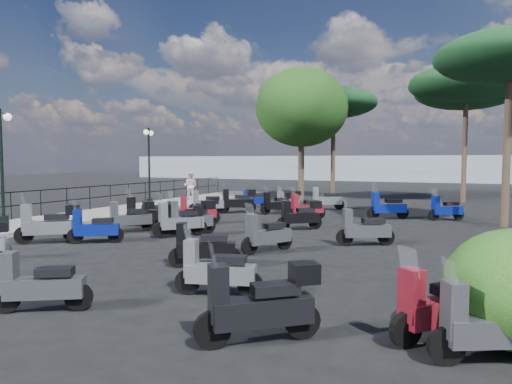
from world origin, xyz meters
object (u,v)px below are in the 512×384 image
at_px(scooter_10, 198,211).
at_px(pine_1, 466,84).
at_px(scooter_27, 387,207).
at_px(scooter_3, 144,214).
at_px(scooter_16, 278,204).
at_px(pine_0, 467,92).
at_px(lamp_post_1, 1,158).
at_px(scooter_23, 326,200).
at_px(scooter_26, 364,229).
at_px(scooter_17, 288,201).
at_px(scooter_18, 216,271).
at_px(scooter_2, 131,217).
at_px(scooter_21, 300,216).
at_px(scooter_4, 238,201).
at_px(scooter_11, 254,200).
at_px(scooter_28, 446,209).
at_px(scooter_13, 39,285).
at_px(pedestrian_far, 190,186).
at_px(scooter_20, 266,235).
at_px(scooter_19, 260,305).
at_px(scooter_1, 49,224).
at_px(pine_2, 334,103).
at_px(scooter_8, 180,221).
at_px(scooter_24, 439,308).
at_px(scooter_5, 207,203).
at_px(scooter_25, 496,325).
at_px(scooter_22, 306,208).
at_px(lamp_post_2, 149,160).
at_px(scooter_7, 94,228).
at_px(scooter_9, 190,218).
at_px(broadleaf_tree, 302,108).
at_px(pine_3, 511,57).
at_px(scooter_14, 203,248).
at_px(scooter_15, 179,221).

relative_size(scooter_10, pine_1, 0.19).
bearing_deg(scooter_27, scooter_3, 93.05).
bearing_deg(scooter_16, pine_0, -77.70).
relative_size(lamp_post_1, scooter_23, 2.58).
height_order(scooter_26, pine_1, pine_1).
height_order(scooter_3, scooter_17, scooter_3).
xyz_separation_m(pine_0, pine_1, (-0.02, -1.42, 0.28)).
relative_size(scooter_18, scooter_27, 1.01).
height_order(scooter_2, scooter_21, scooter_2).
bearing_deg(scooter_4, scooter_26, -169.71).
bearing_deg(scooter_11, lamp_post_1, 113.03).
bearing_deg(scooter_28, scooter_26, 127.13).
bearing_deg(scooter_13, pine_1, -45.83).
bearing_deg(pine_1, pedestrian_far, -155.06).
height_order(scooter_10, scooter_20, scooter_10).
bearing_deg(scooter_19, scooter_18, 3.85).
distance_m(scooter_1, pine_1, 23.52).
height_order(scooter_13, scooter_16, scooter_16).
relative_size(scooter_13, pine_2, 0.20).
bearing_deg(lamp_post_1, scooter_23, 27.17).
height_order(scooter_1, scooter_21, scooter_1).
bearing_deg(scooter_8, scooter_24, -165.54).
relative_size(scooter_11, scooter_17, 0.93).
height_order(scooter_5, scooter_25, scooter_5).
distance_m(scooter_13, scooter_22, 12.96).
xyz_separation_m(scooter_26, pine_0, (2.63, 17.62, 6.12)).
height_order(lamp_post_2, scooter_10, lamp_post_2).
bearing_deg(scooter_10, scooter_7, 141.98).
distance_m(scooter_7, pine_1, 22.53).
relative_size(lamp_post_1, scooter_10, 2.69).
xyz_separation_m(scooter_9, broadleaf_tree, (-0.81, 13.66, 5.05)).
distance_m(scooter_7, scooter_8, 2.69).
bearing_deg(scooter_24, pedestrian_far, -5.19).
xyz_separation_m(scooter_17, scooter_25, (8.30, -15.17, 0.04)).
height_order(scooter_5, scooter_10, scooter_5).
height_order(scooter_10, scooter_13, scooter_10).
xyz_separation_m(scooter_3, scooter_27, (7.92, 5.92, 0.02)).
bearing_deg(scooter_10, pine_0, -61.22).
relative_size(scooter_27, broadleaf_tree, 0.20).
height_order(scooter_5, scooter_13, scooter_5).
xyz_separation_m(scooter_5, scooter_16, (3.04, 1.21, 0.01)).
distance_m(scooter_11, pine_1, 14.23).
relative_size(scooter_2, scooter_25, 0.97).
bearing_deg(pine_3, pine_2, 132.43).
xyz_separation_m(scooter_14, pine_2, (-2.33, 20.22, 5.66)).
bearing_deg(broadleaf_tree, scooter_2, -95.77).
distance_m(scooter_15, scooter_16, 7.06).
relative_size(scooter_24, scooter_26, 0.86).
height_order(scooter_7, scooter_27, scooter_27).
xyz_separation_m(scooter_25, scooter_26, (-2.97, 7.08, -0.01)).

